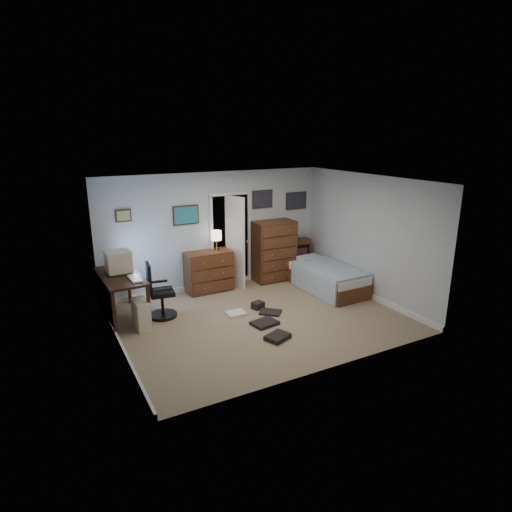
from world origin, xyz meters
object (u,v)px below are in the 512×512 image
(computer_desk, at_px, (115,286))
(low_dresser, at_px, (209,271))
(tall_dresser, at_px, (273,251))
(bed, at_px, (327,278))
(office_chair, at_px, (159,297))

(computer_desk, xyz_separation_m, low_dresser, (2.03, 0.61, -0.21))
(tall_dresser, bearing_deg, low_dresser, 179.32)
(low_dresser, xyz_separation_m, bed, (2.26, -1.18, -0.16))
(computer_desk, height_order, low_dresser, low_dresser)
(tall_dresser, distance_m, bed, 1.39)
(low_dresser, bearing_deg, tall_dresser, -2.37)
(computer_desk, bearing_deg, bed, -9.51)
(computer_desk, distance_m, bed, 4.34)
(office_chair, distance_m, tall_dresser, 3.05)
(computer_desk, distance_m, low_dresser, 2.13)
(office_chair, height_order, low_dresser, office_chair)
(low_dresser, relative_size, tall_dresser, 0.71)
(office_chair, distance_m, bed, 3.60)
(tall_dresser, bearing_deg, office_chair, -163.71)
(computer_desk, relative_size, low_dresser, 1.50)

